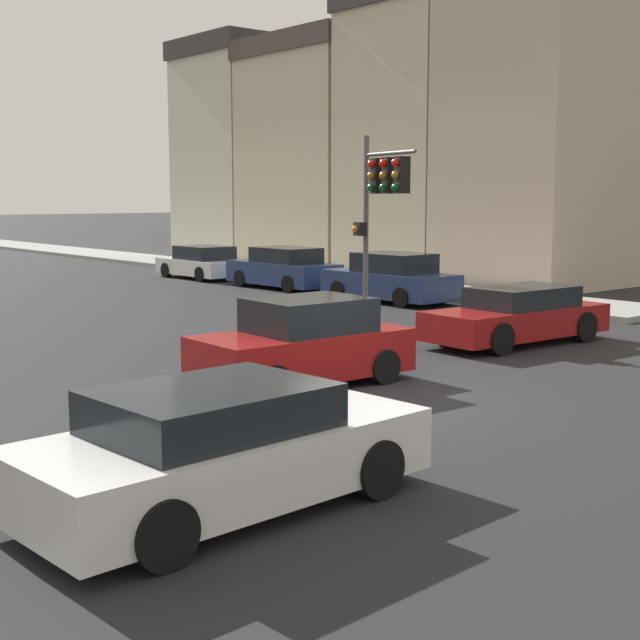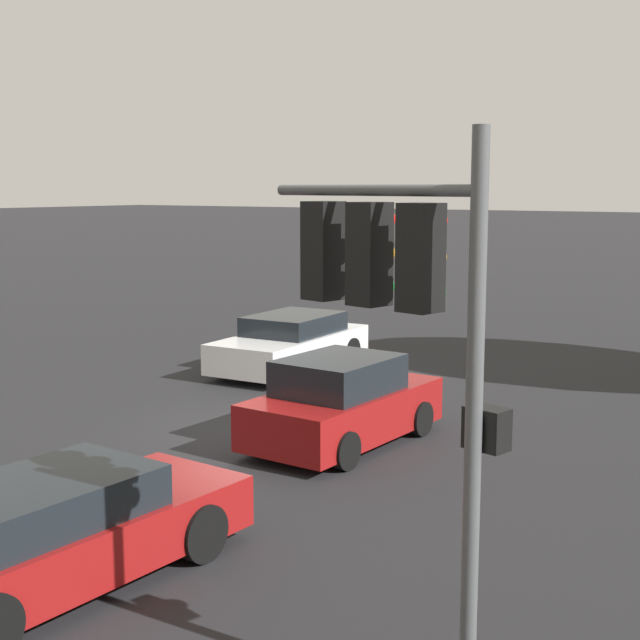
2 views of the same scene
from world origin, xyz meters
The scene contains 5 objects.
ground_plane centered at (0.00, 0.00, 0.00)m, with size 300.00×300.00×0.00m, color black.
traffic_signal centered at (5.98, 6.33, 3.49)m, with size 0.74×2.49×4.90m.
crossing_car_0 centered at (-4.81, -2.37, 0.66)m, with size 4.64×2.24×1.36m.
crossing_car_1 centered at (-0.11, 2.01, 0.72)m, with size 3.96×2.02×1.55m.
crossing_car_2 centered at (6.42, 2.31, 0.63)m, with size 4.74×2.01×1.30m.
Camera 2 is at (12.67, 9.88, 4.43)m, focal length 50.00 mm.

